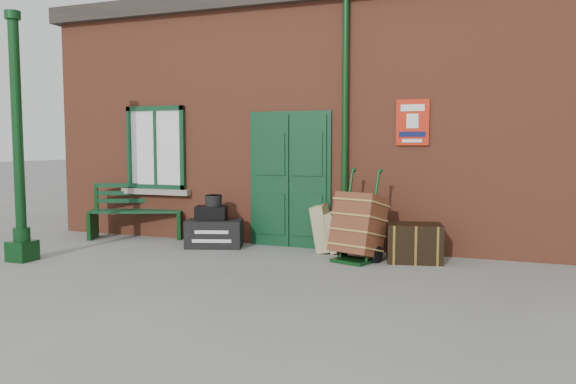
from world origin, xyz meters
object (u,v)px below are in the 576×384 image
at_px(bench, 138,210).
at_px(houdini_trunk, 214,234).
at_px(dark_trunk, 414,243).
at_px(porter_trolley, 358,226).

height_order(bench, houdini_trunk, bench).
bearing_deg(houdini_trunk, bench, 150.10).
relative_size(houdini_trunk, dark_trunk, 1.18).
distance_m(bench, porter_trolley, 4.31).
distance_m(bench, dark_trunk, 5.08).
distance_m(porter_trolley, dark_trunk, 0.85).
height_order(porter_trolley, dark_trunk, porter_trolley).
height_order(houdini_trunk, dark_trunk, dark_trunk).
relative_size(porter_trolley, dark_trunk, 1.71).
height_order(houdini_trunk, porter_trolley, porter_trolley).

